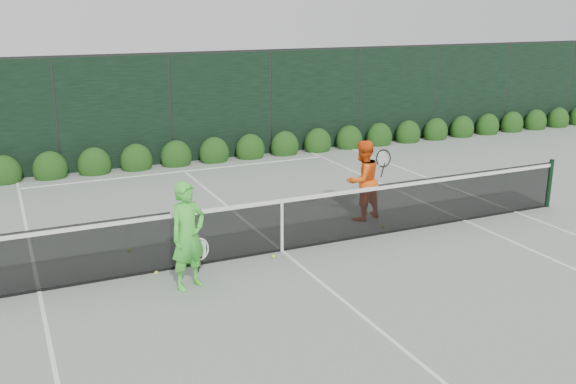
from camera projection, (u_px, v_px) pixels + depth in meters
name	position (u px, v px, depth m)	size (l,w,h in m)	color
ground	(282.00, 251.00, 11.55)	(80.00, 80.00, 0.00)	gray
tennis_net	(281.00, 223.00, 11.39)	(12.90, 0.10, 1.07)	black
player_woman	(188.00, 236.00, 9.85)	(0.73, 0.61, 1.71)	#4AD93F
player_man	(363.00, 180.00, 13.08)	(0.96, 0.80, 1.66)	#FF5E15
court_lines	(282.00, 251.00, 11.55)	(11.03, 23.83, 0.01)	white
windscreen_fence	(363.00, 214.00, 8.76)	(32.00, 21.07, 3.06)	black
hedge_row	(176.00, 157.00, 17.73)	(31.66, 0.65, 0.94)	#143C10
tennis_balls	(228.00, 252.00, 11.40)	(4.92, 1.42, 0.07)	#D4E633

